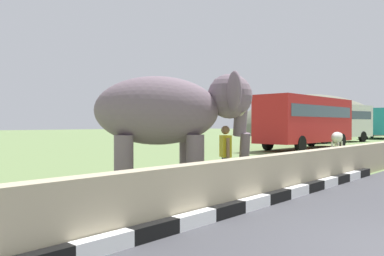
{
  "coord_description": "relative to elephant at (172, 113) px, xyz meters",
  "views": [
    {
      "loc": [
        -5.55,
        -0.88,
        1.7
      ],
      "look_at": [
        1.62,
        5.57,
        1.6
      ],
      "focal_mm": 36.2,
      "sensor_mm": 36.0,
      "label": 1
    }
  ],
  "objects": [
    {
      "name": "elephant",
      "position": [
        0.0,
        0.0,
        0.0
      ],
      "size": [
        3.94,
        3.63,
        3.0
      ],
      "color": "slate",
      "rests_on": "ground_plane"
    },
    {
      "name": "hill_east",
      "position": [
        53.69,
        21.39,
        -1.98
      ],
      "size": [
        28.72,
        22.97,
        13.13
      ],
      "color": "#666957",
      "rests_on": "ground_plane"
    },
    {
      "name": "bus_white",
      "position": [
        28.67,
        7.46,
        0.11
      ],
      "size": [
        9.79,
        4.34,
        3.5
      ],
      "color": "silver",
      "rests_on": "ground_plane"
    },
    {
      "name": "bus_red",
      "position": [
        18.04,
        5.03,
        0.11
      ],
      "size": [
        9.6,
        2.75,
        3.5
      ],
      "color": "#B21E1E",
      "rests_on": "ground_plane"
    },
    {
      "name": "bus_teal",
      "position": [
        42.14,
        7.29,
        0.1
      ],
      "size": [
        8.26,
        3.84,
        3.5
      ],
      "color": "teal",
      "rests_on": "ground_plane"
    },
    {
      "name": "striped_curb",
      "position": [
        -1.66,
        -2.62,
        -1.86
      ],
      "size": [
        16.2,
        0.2,
        0.24
      ],
      "color": "white",
      "rests_on": "ground_plane"
    },
    {
      "name": "barrier_parapet",
      "position": [
        0.69,
        -2.32,
        -1.48
      ],
      "size": [
        28.0,
        0.36,
        1.0
      ],
      "primitive_type": "cube",
      "color": "tan",
      "rests_on": "ground_plane"
    },
    {
      "name": "cow_near",
      "position": [
        16.52,
        2.32,
        -1.11
      ],
      "size": [
        1.92,
        0.83,
        1.23
      ],
      "color": "beige",
      "rests_on": "ground_plane"
    },
    {
      "name": "person_handler",
      "position": [
        1.38,
        -0.62,
        -1.05
      ],
      "size": [
        0.45,
        0.54,
        1.66
      ],
      "color": "navy",
      "rests_on": "ground_plane"
    }
  ]
}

